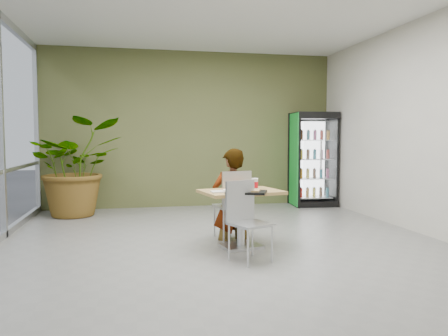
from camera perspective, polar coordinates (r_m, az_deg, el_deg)
The scene contains 12 objects.
ground at distance 5.80m, azimuth 0.31°, elevation -10.28°, with size 7.00×7.00×0.00m, color slate.
room_envelope at distance 5.63m, azimuth 0.32°, elevation 5.72°, with size 6.00×7.00×3.20m, color beige, non-canonical shape.
dining_table at distance 5.67m, azimuth 2.23°, elevation -5.08°, with size 1.11×0.87×0.75m.
chair_far at distance 6.09m, azimuth 1.30°, elevation -4.13°, with size 0.50×0.50×0.97m.
chair_near at distance 5.11m, azimuth 2.78°, elevation -6.00°, with size 0.54×0.55×0.93m.
seated_woman at distance 6.15m, azimuth 1.04°, elevation -4.80°, with size 0.58×0.38×1.58m, color black.
pizza_plate at distance 5.60m, azimuth 1.02°, elevation -2.81°, with size 0.32×0.24×0.03m.
soda_cup at distance 5.70m, azimuth 4.06°, elevation -2.13°, with size 0.08×0.08×0.15m.
napkin_stack at distance 5.42m, azimuth -0.89°, elevation -3.12°, with size 0.15×0.15×0.02m, color silver.
cafeteria_tray at distance 5.35m, azimuth 2.96°, elevation -3.16°, with size 0.47×0.35×0.03m, color black.
beverage_fridge at distance 9.37m, azimuth 11.61°, elevation 1.14°, with size 0.95×0.77×1.95m.
potted_plant at distance 8.41m, azimuth -18.78°, elevation 0.15°, with size 1.61×1.40×1.79m, color #336428.
Camera 1 is at (-1.17, -5.50, 1.43)m, focal length 35.00 mm.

